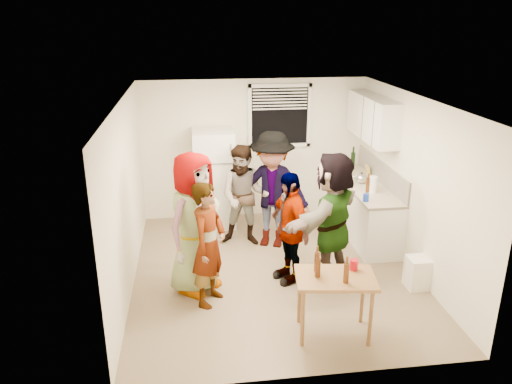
{
  "coord_description": "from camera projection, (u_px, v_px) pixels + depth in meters",
  "views": [
    {
      "loc": [
        -1.11,
        -6.37,
        3.55
      ],
      "look_at": [
        -0.23,
        0.27,
        1.15
      ],
      "focal_mm": 35.0,
      "sensor_mm": 36.0,
      "label": 1
    }
  ],
  "objects": [
    {
      "name": "guest_black",
      "position": [
        288.0,
        279.0,
        7.08
      ],
      "size": [
        1.79,
        1.35,
        0.39
      ],
      "primitive_type": "imported",
      "rotation": [
        0.0,
        0.0,
        -1.27
      ],
      "color": "black",
      "rests_on": "ground"
    },
    {
      "name": "wine_bottle",
      "position": [
        352.0,
        169.0,
        9.01
      ],
      "size": [
        0.08,
        0.08,
        0.31
      ],
      "primitive_type": "cylinder",
      "color": "black",
      "rests_on": "countertop"
    },
    {
      "name": "countertop",
      "position": [
        364.0,
        184.0,
        8.26
      ],
      "size": [
        0.64,
        2.22,
        0.04
      ],
      "primitive_type": "cube",
      "color": "beige",
      "rests_on": "counter_lower"
    },
    {
      "name": "guest_back_right",
      "position": [
        271.0,
        244.0,
        8.14
      ],
      "size": [
        1.83,
        2.19,
        0.7
      ],
      "primitive_type": "imported",
      "rotation": [
        0.0,
        0.0,
        -0.38
      ],
      "color": "#47464D",
      "rests_on": "ground"
    },
    {
      "name": "upper_cabinets",
      "position": [
        373.0,
        118.0,
        8.11
      ],
      "size": [
        0.34,
        1.6,
        0.7
      ],
      "primitive_type": "cube",
      "color": "white",
      "rests_on": "room"
    },
    {
      "name": "guest_back_left",
      "position": [
        245.0,
        243.0,
        8.18
      ],
      "size": [
        1.2,
        1.8,
        0.62
      ],
      "primitive_type": "imported",
      "rotation": [
        0.0,
        0.0,
        -0.26
      ],
      "color": "brown",
      "rests_on": "ground"
    },
    {
      "name": "beer_bottle_counter",
      "position": [
        367.0,
        192.0,
        7.84
      ],
      "size": [
        0.06,
        0.06,
        0.23
      ],
      "primitive_type": "cylinder",
      "color": "#47230C",
      "rests_on": "countertop"
    },
    {
      "name": "paper_towel",
      "position": [
        372.0,
        192.0,
        7.84
      ],
      "size": [
        0.12,
        0.12,
        0.26
      ],
      "primitive_type": "cylinder",
      "color": "white",
      "rests_on": "countertop"
    },
    {
      "name": "backsplash",
      "position": [
        382.0,
        172.0,
        8.23
      ],
      "size": [
        0.03,
        2.2,
        0.36
      ],
      "primitive_type": "cube",
      "color": "beige",
      "rests_on": "countertop"
    },
    {
      "name": "picture_frame",
      "position": [
        368.0,
        170.0,
        8.69
      ],
      "size": [
        0.02,
        0.19,
        0.16
      ],
      "primitive_type": "cube",
      "color": "#D3B756",
      "rests_on": "countertop"
    },
    {
      "name": "room",
      "position": [
        274.0,
        272.0,
        7.28
      ],
      "size": [
        4.0,
        4.5,
        2.5
      ],
      "primitive_type": null,
      "color": "white",
      "rests_on": "ground"
    },
    {
      "name": "serving_table",
      "position": [
        332.0,
        333.0,
        5.88
      ],
      "size": [
        0.97,
        0.71,
        0.76
      ],
      "primitive_type": null,
      "rotation": [
        0.0,
        0.0,
        -0.13
      ],
      "color": "brown",
      "rests_on": "ground"
    },
    {
      "name": "guest_stripe",
      "position": [
        211.0,
        301.0,
        6.53
      ],
      "size": [
        1.72,
        1.32,
        0.39
      ],
      "primitive_type": "imported",
      "rotation": [
        0.0,
        0.0,
        1.07
      ],
      "color": "#141933",
      "rests_on": "ground"
    },
    {
      "name": "trash_bin",
      "position": [
        418.0,
        271.0,
        6.79
      ],
      "size": [
        0.31,
        0.31,
        0.44
      ],
      "primitive_type": "cube",
      "rotation": [
        0.0,
        0.0,
        0.02
      ],
      "color": "white",
      "rests_on": "ground"
    },
    {
      "name": "red_cup",
      "position": [
        354.0,
        270.0,
        5.77
      ],
      "size": [
        0.09,
        0.09,
        0.13
      ],
      "primitive_type": "cylinder",
      "color": "#A60B16",
      "rests_on": "serving_table"
    },
    {
      "name": "refrigerator",
      "position": [
        214.0,
        179.0,
        8.65
      ],
      "size": [
        0.7,
        0.7,
        1.7
      ],
      "primitive_type": "cube",
      "color": "white",
      "rests_on": "ground"
    },
    {
      "name": "blue_cup",
      "position": [
        366.0,
        201.0,
        7.47
      ],
      "size": [
        0.09,
        0.09,
        0.12
      ],
      "primitive_type": "cylinder",
      "color": "#1839BA",
      "rests_on": "countertop"
    },
    {
      "name": "beer_bottle_table",
      "position": [
        346.0,
        282.0,
        5.5
      ],
      "size": [
        0.06,
        0.06,
        0.23
      ],
      "primitive_type": "cylinder",
      "color": "#47230C",
      "rests_on": "serving_table"
    },
    {
      "name": "kettle",
      "position": [
        361.0,
        183.0,
        8.27
      ],
      "size": [
        0.3,
        0.27,
        0.2
      ],
      "primitive_type": null,
      "rotation": [
        0.0,
        0.0,
        -0.39
      ],
      "color": "silver",
      "rests_on": "countertop"
    },
    {
      "name": "counter_lower",
      "position": [
        362.0,
        210.0,
        8.42
      ],
      "size": [
        0.6,
        2.2,
        0.86
      ],
      "primitive_type": "cube",
      "color": "white",
      "rests_on": "ground"
    },
    {
      "name": "guest_grey",
      "position": [
        197.0,
        288.0,
        6.85
      ],
      "size": [
        2.08,
        1.96,
        0.61
      ],
      "primitive_type": "imported",
      "rotation": [
        0.0,
        0.0,
        0.87
      ],
      "color": "gray",
      "rests_on": "ground"
    },
    {
      "name": "guest_orange",
      "position": [
        329.0,
        278.0,
        7.11
      ],
      "size": [
        2.53,
        2.52,
        0.55
      ],
      "primitive_type": "imported",
      "rotation": [
        0.0,
        0.0,
        3.97
      ],
      "color": "#C48447",
      "rests_on": "ground"
    },
    {
      "name": "window",
      "position": [
        280.0,
        116.0,
        8.77
      ],
      "size": [
        1.12,
        0.1,
        1.06
      ],
      "primitive_type": null,
      "color": "white",
      "rests_on": "room"
    }
  ]
}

